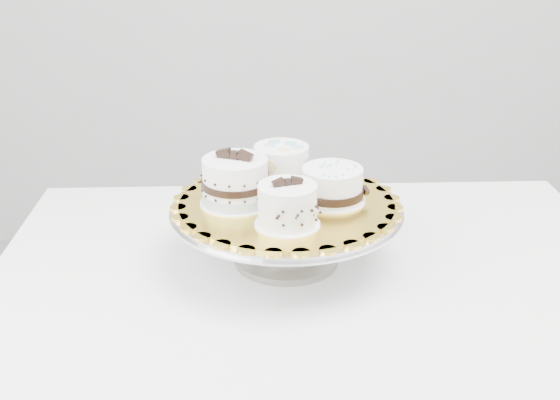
{
  "coord_description": "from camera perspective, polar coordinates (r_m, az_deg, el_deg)",
  "views": [
    {
      "loc": [
        -0.13,
        -1.04,
        1.35
      ],
      "look_at": [
        -0.01,
        0.04,
        0.87
      ],
      "focal_mm": 45.0,
      "sensor_mm": 36.0,
      "label": 1
    }
  ],
  "objects": [
    {
      "name": "cake_ribbon",
      "position": [
        1.2,
        4.31,
        1.18
      ],
      "size": [
        0.13,
        0.13,
        0.06
      ],
      "rotation": [
        0.0,
        0.0,
        0.29
      ],
      "color": "white",
      "rests_on": "cake_board"
    },
    {
      "name": "cake_board",
      "position": [
        1.21,
        0.53,
        -0.26
      ],
      "size": [
        0.46,
        0.46,
        0.01
      ],
      "primitive_type": "cylinder",
      "rotation": [
        0.0,
        0.0,
        -0.28
      ],
      "color": "gold",
      "rests_on": "cake_stand"
    },
    {
      "name": "table",
      "position": [
        1.29,
        2.72,
        -8.69
      ],
      "size": [
        1.18,
        0.83,
        0.75
      ],
      "rotation": [
        0.0,
        0.0,
        -0.07
      ],
      "color": "white",
      "rests_on": "floor"
    },
    {
      "name": "cake_swirl",
      "position": [
        1.11,
        0.6,
        -0.5
      ],
      "size": [
        0.11,
        0.11,
        0.08
      ],
      "rotation": [
        0.0,
        0.0,
        0.22
      ],
      "color": "white",
      "rests_on": "cake_board"
    },
    {
      "name": "cake_stand",
      "position": [
        1.22,
        0.53,
        -1.85
      ],
      "size": [
        0.4,
        0.4,
        0.11
      ],
      "color": "gray",
      "rests_on": "table"
    },
    {
      "name": "cake_banded",
      "position": [
        1.19,
        -3.65,
        1.38
      ],
      "size": [
        0.15,
        0.15,
        0.1
      ],
      "rotation": [
        0.0,
        0.0,
        -0.47
      ],
      "color": "white",
      "rests_on": "cake_board"
    },
    {
      "name": "cake_dots",
      "position": [
        1.27,
        0.1,
        2.89
      ],
      "size": [
        0.12,
        0.12,
        0.07
      ],
      "rotation": [
        0.0,
        0.0,
        0.15
      ],
      "color": "white",
      "rests_on": "cake_board"
    }
  ]
}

